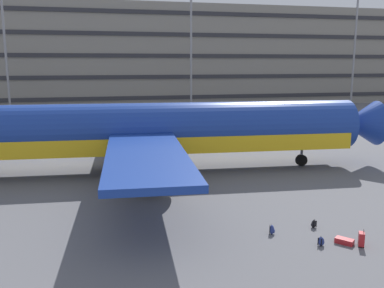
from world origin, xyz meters
name	(u,v)px	position (x,y,z in m)	size (l,w,h in m)	color
ground_plane	(128,173)	(0.00, 0.00, 0.00)	(600.00, 600.00, 0.00)	#5B5B60
terminal_structure	(105,56)	(0.00, 54.03, 9.45)	(164.59, 16.27, 18.90)	gray
airliner	(149,131)	(1.67, 0.09, 3.14)	(37.15, 29.94, 10.87)	navy
light_mast_left	(3,16)	(-15.15, 38.93, 15.07)	(1.80, 0.50, 26.63)	gray
light_mast_center_left	(191,24)	(13.74, 38.93, 14.52)	(1.80, 0.50, 25.56)	gray
light_mast_center_right	(356,31)	(44.38, 38.93, 13.92)	(1.80, 0.50, 24.38)	gray
suitcase_red	(344,241)	(8.69, -14.75, 0.12)	(0.82, 0.87, 0.24)	#B21E23
suitcase_orange	(361,239)	(9.25, -15.17, 0.35)	(0.42, 0.48, 0.79)	#B21E23
backpack_teal	(321,241)	(7.54, -14.71, 0.20)	(0.36, 0.38, 0.47)	navy
backpack_laid_flat	(314,224)	(8.26, -12.73, 0.20)	(0.35, 0.29, 0.46)	black
backpack_upright	(272,230)	(5.91, -13.00, 0.22)	(0.36, 0.40, 0.50)	navy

